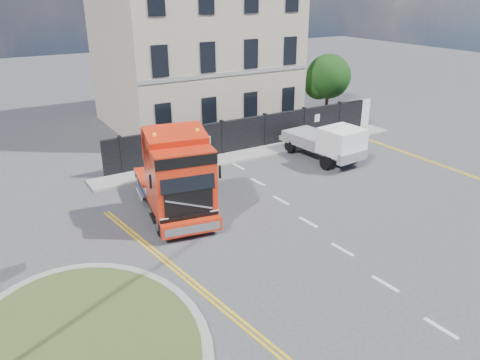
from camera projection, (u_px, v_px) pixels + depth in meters
ground at (244, 236)px, 18.61m from camera, size 120.00×120.00×0.00m
traffic_island at (84, 344)px, 12.87m from camera, size 6.80×6.80×0.17m
hoarding_fence at (259, 132)px, 28.47m from camera, size 18.80×0.25×2.00m
georgian_building at (194, 40)px, 32.33m from camera, size 12.30×10.30×12.80m
tree at (326, 78)px, 33.86m from camera, size 3.20×3.20×4.80m
pavement_far at (259, 152)px, 27.85m from camera, size 20.00×1.60×0.12m
truck at (177, 179)px, 19.57m from camera, size 3.46×6.75×3.86m
flatbed_pickup at (334, 143)px, 25.94m from camera, size 2.45×5.30×2.15m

